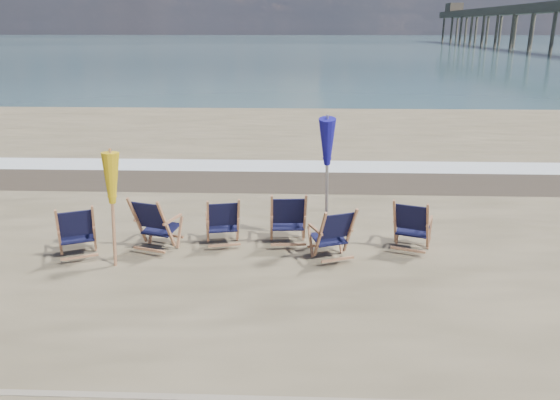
% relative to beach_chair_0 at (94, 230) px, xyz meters
% --- Properties ---
extents(ocean, '(400.00, 400.00, 0.00)m').
position_rel_beach_chair_0_xyz_m(ocean, '(3.22, 126.46, -0.52)').
color(ocean, '#3D5C65').
rests_on(ocean, ground).
extents(surf_foam, '(200.00, 1.40, 0.01)m').
position_rel_beach_chair_0_xyz_m(surf_foam, '(3.22, 6.76, -0.51)').
color(surf_foam, silver).
rests_on(surf_foam, ground).
extents(wet_sand_strip, '(200.00, 2.60, 0.00)m').
position_rel_beach_chair_0_xyz_m(wet_sand_strip, '(3.22, 5.26, -0.51)').
color(wet_sand_strip, '#42362A').
rests_on(wet_sand_strip, ground).
extents(beach_chair_0, '(0.91, 0.95, 1.03)m').
position_rel_beach_chair_0_xyz_m(beach_chair_0, '(0.00, 0.00, 0.00)').
color(beach_chair_0, black).
rests_on(beach_chair_0, ground).
extents(beach_chair_1, '(0.90, 0.95, 1.08)m').
position_rel_beach_chair_0_xyz_m(beach_chair_1, '(1.23, 0.15, 0.02)').
color(beach_chair_1, black).
rests_on(beach_chair_1, ground).
extents(beach_chair_2, '(0.77, 0.83, 0.99)m').
position_rel_beach_chair_0_xyz_m(beach_chair_2, '(2.46, 0.59, -0.02)').
color(beach_chair_2, black).
rests_on(beach_chair_2, ground).
extents(beach_chair_3, '(0.75, 0.83, 1.08)m').
position_rel_beach_chair_0_xyz_m(beach_chair_3, '(3.68, 0.61, 0.03)').
color(beach_chair_3, black).
rests_on(beach_chair_3, ground).
extents(beach_chair_4, '(0.88, 0.92, 1.02)m').
position_rel_beach_chair_0_xyz_m(beach_chair_4, '(4.46, 0.07, -0.01)').
color(beach_chair_4, black).
rests_on(beach_chair_4, ground).
extents(beach_chair_5, '(0.88, 0.93, 1.03)m').
position_rel_beach_chair_0_xyz_m(beach_chair_5, '(5.84, 0.33, 0.00)').
color(beach_chair_5, black).
rests_on(beach_chair_5, ground).
extents(umbrella_yellow, '(0.30, 0.30, 1.94)m').
position_rel_beach_chair_0_xyz_m(umbrella_yellow, '(0.46, -0.28, 0.91)').
color(umbrella_yellow, '#B0744F').
rests_on(umbrella_yellow, ground).
extents(umbrella_blue, '(0.30, 0.30, 2.43)m').
position_rel_beach_chair_0_xyz_m(umbrella_blue, '(4.07, 0.73, 1.38)').
color(umbrella_blue, '#A5A5AD').
rests_on(umbrella_blue, ground).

